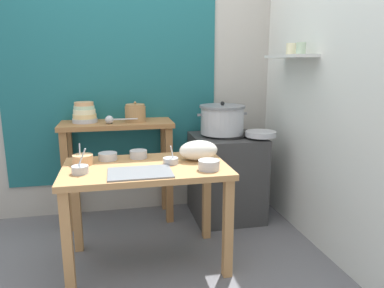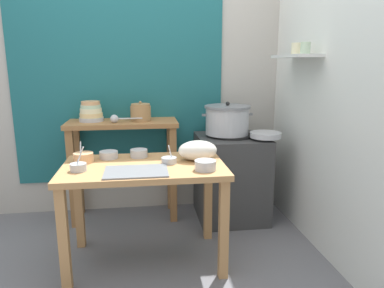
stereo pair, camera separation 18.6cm
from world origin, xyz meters
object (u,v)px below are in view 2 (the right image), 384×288
at_px(ladle, 116,119).
at_px(prep_bowl_3, 109,154).
at_px(stove_block, 231,177).
at_px(prep_bowl_1, 83,157).
at_px(prep_bowl_4, 205,165).
at_px(bowl_stack_enamel, 91,112).
at_px(prep_table, 144,180).
at_px(plastic_bag, 198,150).
at_px(wide_pan, 266,135).
at_px(prep_bowl_2, 139,153).
at_px(back_shelf_table, 123,146).
at_px(prep_bowl_0, 78,167).
at_px(clay_pot, 141,112).
at_px(steamer_pot, 227,120).
at_px(prep_bowl_5, 169,160).
at_px(serving_tray, 136,171).

xyz_separation_m(ladle, prep_bowl_3, (-0.03, -0.50, -0.19)).
height_order(stove_block, prep_bowl_1, prep_bowl_1).
height_order(stove_block, prep_bowl_4, prep_bowl_4).
relative_size(bowl_stack_enamel, prep_bowl_4, 1.51).
bearing_deg(prep_table, plastic_bag, 9.76).
relative_size(ladle, wide_pan, 1.03).
distance_m(stove_block, prep_bowl_2, 1.00).
distance_m(prep_table, prep_bowl_4, 0.46).
bearing_deg(back_shelf_table, prep_bowl_3, -97.31).
xyz_separation_m(plastic_bag, prep_bowl_1, (-0.80, 0.05, -0.03)).
relative_size(prep_bowl_0, prep_bowl_4, 1.16).
bearing_deg(prep_table, wide_pan, 25.43).
relative_size(prep_table, plastic_bag, 3.98).
distance_m(ladle, prep_bowl_1, 0.64).
distance_m(clay_pot, prep_bowl_1, 0.81).
height_order(prep_table, steamer_pot, steamer_pot).
bearing_deg(prep_bowl_5, prep_bowl_0, -170.36).
distance_m(stove_block, prep_bowl_5, 0.96).
relative_size(steamer_pot, plastic_bag, 1.64).
distance_m(bowl_stack_enamel, prep_bowl_1, 0.74).
relative_size(back_shelf_table, clay_pot, 5.38).
relative_size(stove_block, bowl_stack_enamel, 3.71).
xyz_separation_m(prep_table, wide_pan, (1.03, 0.49, 0.19)).
bearing_deg(serving_tray, prep_table, 73.27).
xyz_separation_m(steamer_pot, serving_tray, (-0.79, -0.85, -0.18)).
relative_size(serving_tray, prep_bowl_5, 2.94).
bearing_deg(prep_bowl_0, prep_bowl_2, 38.25).
height_order(back_shelf_table, prep_bowl_3, back_shelf_table).
xyz_separation_m(prep_bowl_2, prep_bowl_4, (0.43, -0.39, 0.00)).
height_order(back_shelf_table, plastic_bag, back_shelf_table).
height_order(prep_table, stove_block, stove_block).
xyz_separation_m(back_shelf_table, wide_pan, (1.21, -0.30, 0.12)).
bearing_deg(ladle, prep_bowl_0, -103.53).
relative_size(prep_bowl_1, prep_bowl_3, 1.08).
bearing_deg(prep_bowl_4, prep_bowl_2, 137.38).
bearing_deg(prep_bowl_5, stove_block, 46.96).
relative_size(bowl_stack_enamel, wide_pan, 0.80).
bearing_deg(ladle, clay_pot, 22.74).
height_order(prep_bowl_3, prep_bowl_4, prep_bowl_4).
bearing_deg(ladle, plastic_bag, -46.37).
bearing_deg(plastic_bag, prep_table, -170.24).
relative_size(ladle, prep_bowl_3, 2.04).
bearing_deg(serving_tray, clay_pot, 87.79).
distance_m(steamer_pot, clay_pot, 0.77).
bearing_deg(prep_table, serving_tray, -106.73).
xyz_separation_m(stove_block, prep_bowl_3, (-1.03, -0.46, 0.36)).
bearing_deg(wide_pan, plastic_bag, -146.82).
bearing_deg(prep_bowl_2, back_shelf_table, 103.82).
distance_m(prep_table, prep_bowl_1, 0.46).
height_order(prep_bowl_0, prep_bowl_4, prep_bowl_0).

